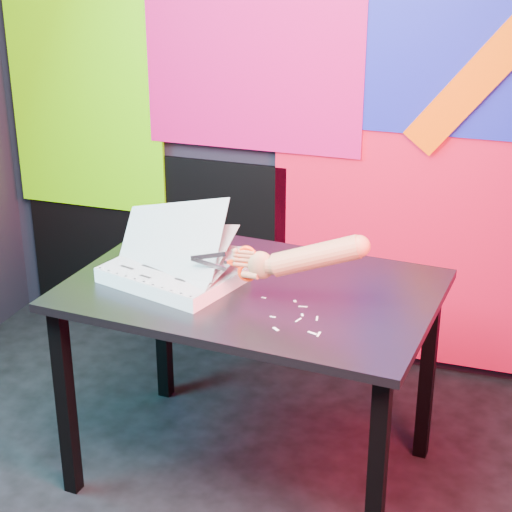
% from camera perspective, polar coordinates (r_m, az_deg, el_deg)
% --- Properties ---
extents(room, '(3.01, 3.01, 2.71)m').
position_cam_1_polar(room, '(2.22, -6.15, 6.91)').
color(room, black).
rests_on(room, ground).
extents(backdrop, '(2.88, 0.05, 2.08)m').
position_cam_1_polar(backdrop, '(3.64, 4.51, 6.84)').
color(backdrop, red).
rests_on(backdrop, ground).
extents(work_table, '(1.27, 0.90, 0.75)m').
position_cam_1_polar(work_table, '(2.90, -0.25, -3.61)').
color(work_table, black).
rests_on(work_table, ground).
extents(printout_stack, '(0.50, 0.42, 0.32)m').
position_cam_1_polar(printout_stack, '(2.90, -5.58, -1.10)').
color(printout_stack, silver).
rests_on(printout_stack, work_table).
extents(scissors, '(0.22, 0.02, 0.12)m').
position_cam_1_polar(scissors, '(2.71, -0.93, -0.49)').
color(scissors, silver).
rests_on(scissors, printout_stack).
extents(hand_forearm, '(0.42, 0.10, 0.18)m').
position_cam_1_polar(hand_forearm, '(2.65, 3.39, -0.09)').
color(hand_forearm, '#B17241').
rests_on(hand_forearm, work_table).
extents(paper_clippings, '(0.24, 0.22, 0.00)m').
position_cam_1_polar(paper_clippings, '(2.64, 2.82, -4.28)').
color(paper_clippings, white).
rests_on(paper_clippings, work_table).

